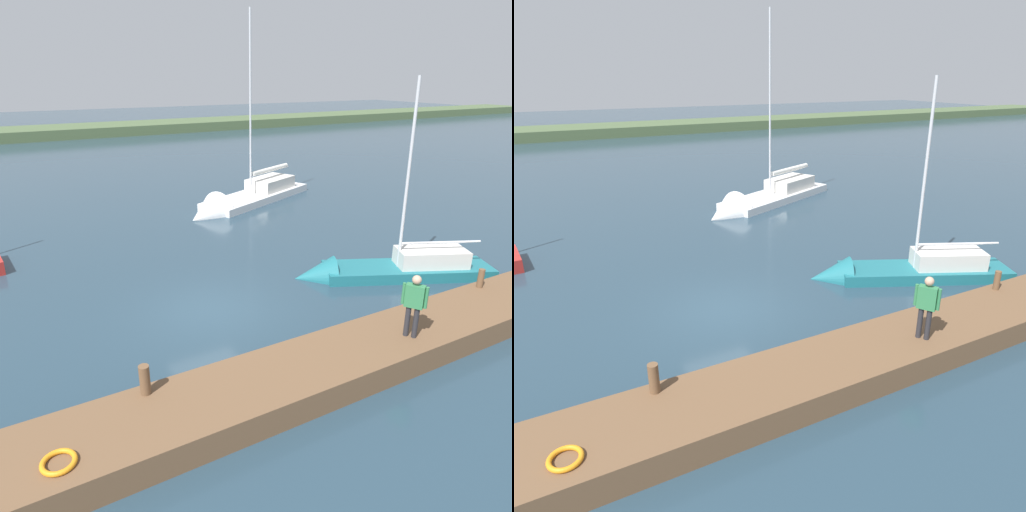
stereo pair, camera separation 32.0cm
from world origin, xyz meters
TOP-DOWN VIEW (x-y plane):
  - ground_plane at (0.00, 0.00)m, footprint 200.00×200.00m
  - far_shoreline at (0.00, -51.27)m, footprint 180.00×8.00m
  - dock_pier at (0.00, 4.88)m, footprint 22.62×2.22m
  - mooring_post_near at (3.39, 4.11)m, footprint 0.24×0.24m
  - mooring_post_far at (-7.92, 4.11)m, footprint 0.20×0.20m
  - life_ring_buoy at (5.39, 5.33)m, footprint 0.66×0.66m
  - sailboat_far_right at (-7.15, -11.32)m, footprint 9.90×6.14m
  - sailboat_far_left at (-6.98, 0.74)m, footprint 7.54×4.73m
  - person_on_dock at (-3.53, 5.23)m, footprint 0.44×0.58m

SIDE VIEW (x-z plane):
  - ground_plane at x=0.00m, z-range 0.00..0.00m
  - far_shoreline at x=0.00m, z-range -1.20..1.20m
  - sailboat_far_left at x=-6.98m, z-range -3.91..4.17m
  - sailboat_far_right at x=-7.15m, z-range -5.69..6.04m
  - dock_pier at x=0.00m, z-range 0.00..0.69m
  - life_ring_buoy at x=5.39m, z-range 0.69..0.79m
  - mooring_post_far at x=-7.92m, z-range 0.69..1.32m
  - mooring_post_near at x=3.39m, z-range 0.69..1.39m
  - person_on_dock at x=-3.53m, z-range 0.83..2.61m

